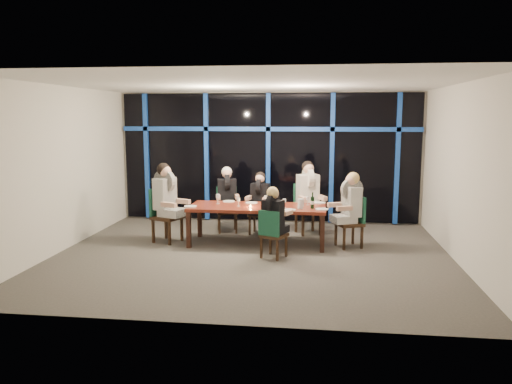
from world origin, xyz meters
The scene contains 29 objects.
room centered at (0.00, 0.00, 2.02)m, with size 7.04×7.00×3.02m.
window_wall centered at (0.01, 2.93, 1.55)m, with size 6.86×0.43×2.94m.
dining_table centered at (0.00, 0.80, 0.68)m, with size 2.60×1.00×0.75m.
chair_far_left centered at (-0.78, 1.83, 0.53)m, with size 0.53×0.53×0.95m.
chair_far_mid centered at (-0.04, 1.73, 0.50)m, with size 0.48×0.48×0.89m.
chair_far_right centered at (0.92, 1.86, 0.58)m, with size 0.64×0.64×1.04m.
chair_end_left centered at (-1.86, 0.79, 0.59)m, with size 0.64×0.64×1.06m.
chair_end_right centered at (1.82, 0.83, 0.54)m, with size 0.59×0.59×0.97m.
chair_near_mid centered at (0.37, -0.15, 0.48)m, with size 0.53×0.53×0.86m.
diner_far_left centered at (-0.76, 1.75, 0.91)m, with size 0.54×0.64×0.92m.
diner_far_mid centered at (-0.05, 1.65, 0.85)m, with size 0.48×0.59×0.87m.
diner_far_right centered at (0.95, 1.78, 1.00)m, with size 0.66×0.72×1.02m.
diner_end_left centered at (-1.78, 0.76, 1.01)m, with size 0.73×0.65×1.03m.
diner_end_right centered at (1.74, 0.80, 0.93)m, with size 0.67×0.60×0.95m.
diner_near_mid centered at (0.40, -0.09, 0.82)m, with size 0.54×0.59×0.84m.
plate_far_left centered at (-0.63, 1.21, 0.76)m, with size 0.24×0.24×0.01m, color white.
plate_far_mid centered at (-0.15, 1.10, 0.76)m, with size 0.24×0.24×0.01m, color white.
plate_far_right centered at (1.18, 1.27, 0.76)m, with size 0.24×0.24×0.01m, color white.
plate_end_left centered at (-1.25, 0.56, 0.76)m, with size 0.24×0.24×0.01m, color white.
plate_end_right centered at (1.22, 0.58, 0.76)m, with size 0.24×0.24×0.01m, color white.
plate_near_mid centered at (0.63, 0.42, 0.76)m, with size 0.24×0.24×0.01m, color white.
wine_bottle centered at (1.05, 0.67, 0.87)m, with size 0.07×0.07×0.31m.
water_pitcher centered at (0.83, 0.59, 0.84)m, with size 0.12×0.10×0.19m.
tea_light centered at (-0.11, 0.65, 0.76)m, with size 0.05×0.05×0.03m, color #FFA24C.
wine_glass_a centered at (-0.35, 0.74, 0.87)m, with size 0.06×0.06×0.16m.
wine_glass_b centered at (0.15, 0.98, 0.88)m, with size 0.07×0.07×0.17m.
wine_glass_c centered at (0.52, 0.68, 0.87)m, with size 0.07×0.07×0.17m.
wine_glass_d centered at (-0.80, 0.94, 0.89)m, with size 0.07×0.07×0.19m.
wine_glass_e centered at (0.96, 1.02, 0.87)m, with size 0.06×0.06×0.16m.
Camera 1 is at (1.13, -8.52, 2.45)m, focal length 35.00 mm.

